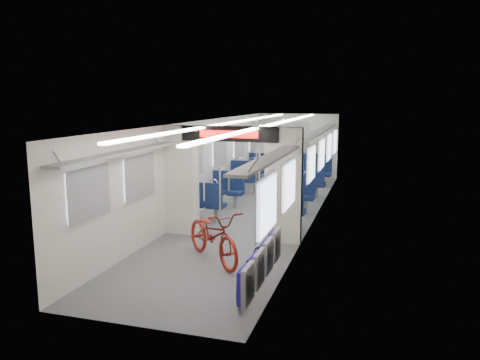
{
  "coord_description": "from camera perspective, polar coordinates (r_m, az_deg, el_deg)",
  "views": [
    {
      "loc": [
        2.84,
        -10.9,
        2.85
      ],
      "look_at": [
        0.13,
        -1.79,
        1.18
      ],
      "focal_mm": 35.0,
      "sensor_mm": 36.0,
      "label": 1
    }
  ],
  "objects": [
    {
      "name": "seat_bay_far_right",
      "position": [
        14.57,
        8.84,
        0.83
      ],
      "size": [
        0.96,
        2.3,
        1.17
      ],
      "color": "#0D193C",
      "rests_on": "ground"
    },
    {
      "name": "seat_bay_near_left",
      "position": [
        11.61,
        -2.77,
        -1.64
      ],
      "size": [
        0.88,
        1.91,
        1.05
      ],
      "color": "#0D193C",
      "rests_on": "ground"
    },
    {
      "name": "seat_bay_near_right",
      "position": [
        11.05,
        6.27,
        -2.27
      ],
      "size": [
        0.88,
        1.91,
        1.05
      ],
      "color": "#0D193C",
      "rests_on": "ground"
    },
    {
      "name": "bike_hoop_c",
      "position": [
        7.65,
        2.04,
        -10.12
      ],
      "size": [
        0.06,
        0.5,
        0.5
      ],
      "primitive_type": "torus",
      "rotation": [
        1.57,
        0.0,
        1.55
      ],
      "color": "black",
      "rests_on": "ground"
    },
    {
      "name": "stanchion_far_right",
      "position": [
        12.82,
        5.21,
        2.29
      ],
      "size": [
        0.04,
        0.04,
        2.3
      ],
      "primitive_type": "cylinder",
      "color": "silver",
      "rests_on": "ground"
    },
    {
      "name": "seat_bay_far_left",
      "position": [
        14.99,
        1.78,
        1.12
      ],
      "size": [
        0.92,
        2.14,
        1.12
      ],
      "color": "#0D193C",
      "rests_on": "ground"
    },
    {
      "name": "stanchion_far_left",
      "position": [
        12.93,
        2.02,
        2.39
      ],
      "size": [
        0.04,
        0.04,
        2.3
      ],
      "primitive_type": "cylinder",
      "color": "silver",
      "rests_on": "ground"
    },
    {
      "name": "carriage",
      "position": [
        11.09,
        1.6,
        2.96
      ],
      "size": [
        12.0,
        12.02,
        2.31
      ],
      "color": "#515456",
      "rests_on": "ground"
    },
    {
      "name": "stanchion_near_left",
      "position": [
        9.89,
        -2.46,
        0.05
      ],
      "size": [
        0.04,
        0.04,
        2.3
      ],
      "primitive_type": "cylinder",
      "color": "silver",
      "rests_on": "ground"
    },
    {
      "name": "stanchion_near_right",
      "position": [
        10.05,
        2.36,
        0.21
      ],
      "size": [
        0.04,
        0.04,
        2.3
      ],
      "primitive_type": "cylinder",
      "color": "silver",
      "rests_on": "ground"
    },
    {
      "name": "flip_bench",
      "position": [
        6.66,
        2.7,
        -9.97
      ],
      "size": [
        0.12,
        2.08,
        0.49
      ],
      "color": "gray",
      "rests_on": "carriage"
    },
    {
      "name": "bike_hoop_b",
      "position": [
        7.03,
        0.93,
        -11.93
      ],
      "size": [
        0.18,
        0.5,
        0.51
      ],
      "primitive_type": "torus",
      "rotation": [
        1.57,
        0.0,
        1.83
      ],
      "color": "black",
      "rests_on": "ground"
    },
    {
      "name": "bicycle",
      "position": [
        8.27,
        -3.29,
        -6.71
      ],
      "size": [
        1.75,
        1.72,
        0.96
      ],
      "primitive_type": "imported",
      "rotation": [
        0.0,
        0.0,
        0.8
      ],
      "color": "maroon",
      "rests_on": "ground"
    },
    {
      "name": "bike_hoop_a",
      "position": [
        6.64,
        -0.03,
        -13.19
      ],
      "size": [
        0.14,
        0.52,
        0.52
      ],
      "primitive_type": "torus",
      "rotation": [
        1.57,
        0.0,
        1.75
      ],
      "color": "black",
      "rests_on": "ground"
    }
  ]
}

